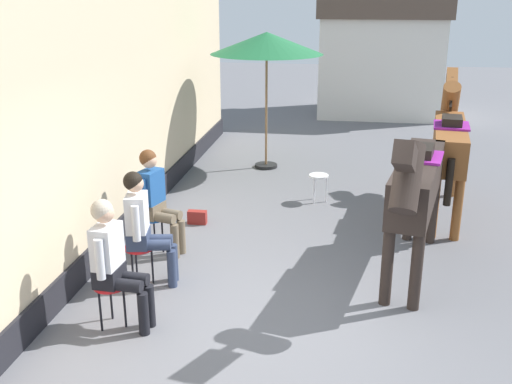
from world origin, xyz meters
TOP-DOWN VIEW (x-y plane):
  - ground_plane at (0.00, 3.00)m, footprint 40.00×40.00m
  - pub_facade_wall at (-2.55, 1.50)m, footprint 0.34×14.00m
  - distant_cottage at (1.40, 11.57)m, footprint 3.40×2.60m
  - seated_visitor_near at (-1.61, -0.25)m, footprint 0.61×0.49m
  - seated_visitor_middle at (-1.64, 0.71)m, footprint 0.61×0.48m
  - seated_visitor_far at (-1.79, 1.62)m, footprint 0.61×0.48m
  - saddled_horse_near at (1.46, 1.45)m, footprint 0.90×2.96m
  - saddled_horse_far at (2.16, 3.74)m, footprint 0.70×2.99m
  - cafe_parasol at (-0.92, 5.78)m, footprint 2.10×2.10m
  - spare_stool_white at (0.21, 3.93)m, footprint 0.32×0.32m
  - satchel_bag at (-1.52, 2.67)m, footprint 0.28×0.12m

SIDE VIEW (x-z plane):
  - ground_plane at x=0.00m, z-range 0.00..0.00m
  - satchel_bag at x=-1.52m, z-range 0.00..0.20m
  - spare_stool_white at x=0.21m, z-range 0.17..0.63m
  - seated_visitor_near at x=-1.61m, z-range 0.08..1.47m
  - seated_visitor_middle at x=-1.64m, z-range 0.08..1.47m
  - seated_visitor_far at x=-1.79m, z-range 0.08..1.47m
  - saddled_horse_near at x=1.46m, z-range 0.13..2.19m
  - saddled_horse_far at x=2.16m, z-range 0.13..2.19m
  - pub_facade_wall at x=-2.55m, z-range -0.16..3.24m
  - distant_cottage at x=1.40m, z-range 0.05..3.55m
  - cafe_parasol at x=-0.92m, z-range 1.07..3.65m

